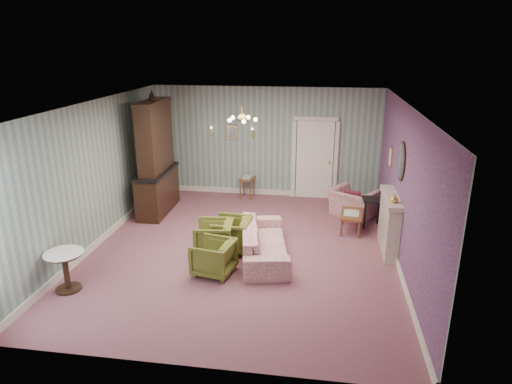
% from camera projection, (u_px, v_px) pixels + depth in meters
% --- Properties ---
extents(floor, '(7.00, 7.00, 0.00)m').
position_uv_depth(floor, '(243.00, 249.00, 9.08)').
color(floor, '#8F5363').
rests_on(floor, ground).
extents(ceiling, '(7.00, 7.00, 0.00)m').
position_uv_depth(ceiling, '(242.00, 104.00, 8.16)').
color(ceiling, white).
rests_on(ceiling, ground).
extents(wall_back, '(6.00, 0.00, 6.00)m').
position_uv_depth(wall_back, '(266.00, 142.00, 11.90)').
color(wall_back, gray).
rests_on(wall_back, ground).
extents(wall_front, '(6.00, 0.00, 6.00)m').
position_uv_depth(wall_front, '(191.00, 266.00, 5.34)').
color(wall_front, gray).
rests_on(wall_front, ground).
extents(wall_left, '(0.00, 7.00, 7.00)m').
position_uv_depth(wall_left, '(96.00, 174.00, 9.04)').
color(wall_left, gray).
rests_on(wall_left, ground).
extents(wall_right, '(0.00, 7.00, 7.00)m').
position_uv_depth(wall_right, '(404.00, 188.00, 8.20)').
color(wall_right, gray).
rests_on(wall_right, ground).
extents(wall_right_floral, '(0.00, 7.00, 7.00)m').
position_uv_depth(wall_right_floral, '(404.00, 188.00, 8.20)').
color(wall_right_floral, '#B65B8E').
rests_on(wall_right_floral, ground).
extents(door, '(1.12, 0.12, 2.16)m').
position_uv_depth(door, '(315.00, 158.00, 11.80)').
color(door, white).
rests_on(door, floor).
extents(olive_chair_a, '(0.75, 0.78, 0.70)m').
position_uv_depth(olive_chair_a, '(213.00, 256.00, 8.04)').
color(olive_chair_a, '#656824').
rests_on(olive_chair_a, floor).
extents(olive_chair_b, '(0.74, 0.78, 0.73)m').
position_uv_depth(olive_chair_b, '(214.00, 236.00, 8.80)').
color(olive_chair_b, '#656824').
rests_on(olive_chair_b, floor).
extents(olive_chair_c, '(0.71, 0.76, 0.74)m').
position_uv_depth(olive_chair_c, '(231.00, 233.00, 8.96)').
color(olive_chair_c, '#656824').
rests_on(olive_chair_c, floor).
extents(sofa_chintz, '(1.00, 2.22, 0.84)m').
position_uv_depth(sofa_chintz, '(264.00, 237.00, 8.66)').
color(sofa_chintz, '#A14160').
rests_on(sofa_chintz, floor).
extents(wingback_chair, '(1.21, 1.09, 0.89)m').
position_uv_depth(wingback_chair, '(354.00, 198.00, 10.72)').
color(wingback_chair, '#A14160').
rests_on(wingback_chair, floor).
extents(dresser, '(0.63, 1.74, 2.88)m').
position_uv_depth(dresser, '(155.00, 155.00, 10.67)').
color(dresser, black).
rests_on(dresser, floor).
extents(fireplace, '(0.30, 1.40, 1.16)m').
position_uv_depth(fireplace, '(389.00, 223.00, 8.87)').
color(fireplace, beige).
rests_on(fireplace, floor).
extents(mantel_vase, '(0.15, 0.15, 0.15)m').
position_uv_depth(mantel_vase, '(394.00, 199.00, 8.29)').
color(mantel_vase, gold).
rests_on(mantel_vase, fireplace).
extents(oval_mirror, '(0.04, 0.76, 0.84)m').
position_uv_depth(oval_mirror, '(401.00, 161.00, 8.45)').
color(oval_mirror, white).
rests_on(oval_mirror, wall_right).
extents(framed_print, '(0.04, 0.34, 0.42)m').
position_uv_depth(framed_print, '(391.00, 157.00, 9.80)').
color(framed_print, gold).
rests_on(framed_print, wall_right).
extents(coffee_table, '(0.54, 0.87, 0.42)m').
position_uv_depth(coffee_table, '(351.00, 222.00, 9.91)').
color(coffee_table, brown).
rests_on(coffee_table, floor).
extents(side_table_black, '(0.47, 0.47, 0.67)m').
position_uv_depth(side_table_black, '(372.00, 213.00, 10.09)').
color(side_table_black, black).
rests_on(side_table_black, floor).
extents(pedestal_table, '(0.68, 0.68, 0.70)m').
position_uv_depth(pedestal_table, '(66.00, 271.00, 7.50)').
color(pedestal_table, black).
rests_on(pedestal_table, floor).
extents(nesting_table, '(0.40, 0.49, 0.60)m').
position_uv_depth(nesting_table, '(247.00, 187.00, 12.00)').
color(nesting_table, brown).
rests_on(nesting_table, floor).
extents(gilt_mirror_back, '(0.28, 0.06, 0.36)m').
position_uv_depth(gilt_mirror_back, '(232.00, 132.00, 11.91)').
color(gilt_mirror_back, gold).
rests_on(gilt_mirror_back, wall_back).
extents(sconce_left, '(0.16, 0.12, 0.30)m').
position_uv_depth(sconce_left, '(212.00, 132.00, 11.97)').
color(sconce_left, gold).
rests_on(sconce_left, wall_back).
extents(sconce_right, '(0.16, 0.12, 0.30)m').
position_uv_depth(sconce_right, '(252.00, 133.00, 11.82)').
color(sconce_right, gold).
rests_on(sconce_right, wall_back).
extents(chandelier, '(0.56, 0.56, 0.36)m').
position_uv_depth(chandelier, '(242.00, 119.00, 8.25)').
color(chandelier, gold).
rests_on(chandelier, ceiling).
extents(burgundy_cushion, '(0.41, 0.28, 0.39)m').
position_uv_depth(burgundy_cushion, '(352.00, 199.00, 10.57)').
color(burgundy_cushion, maroon).
rests_on(burgundy_cushion, wingback_chair).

